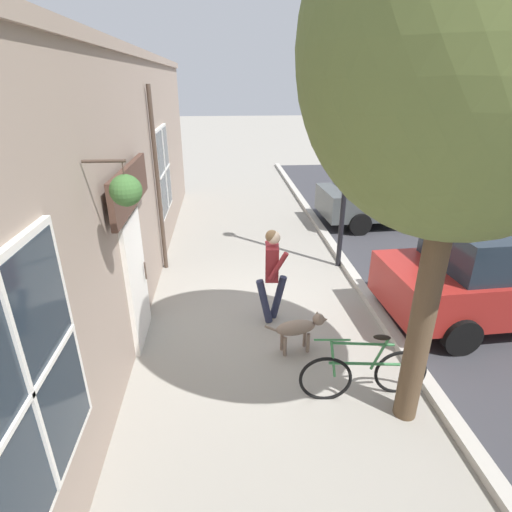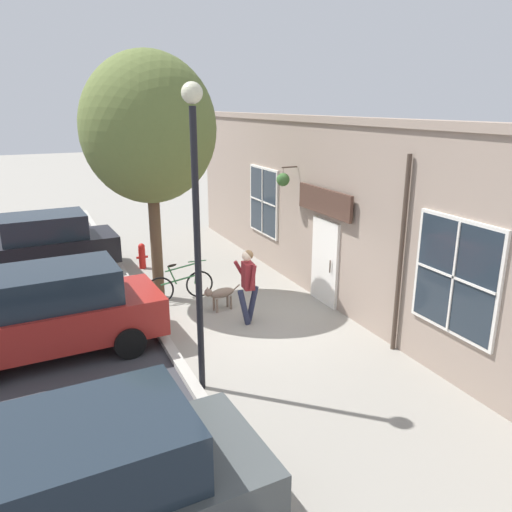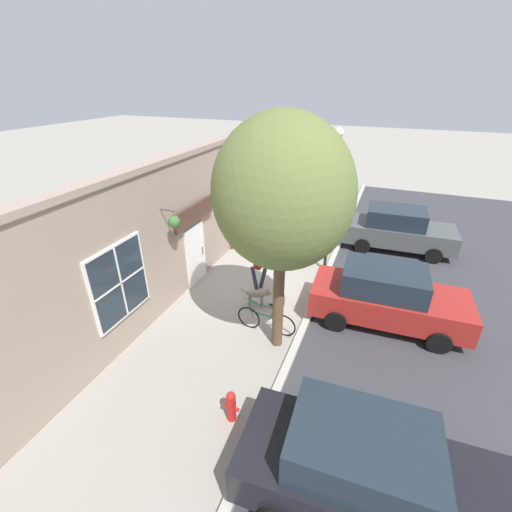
% 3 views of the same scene
% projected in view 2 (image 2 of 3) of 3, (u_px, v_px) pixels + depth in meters
% --- Properties ---
extents(ground_plane, '(90.00, 90.00, 0.00)m').
position_uv_depth(ground_plane, '(250.00, 323.00, 11.26)').
color(ground_plane, gray).
extents(storefront_facade, '(0.95, 18.00, 4.47)m').
position_uv_depth(storefront_facade, '(342.00, 216.00, 11.55)').
color(storefront_facade, gray).
rests_on(storefront_facade, ground_plane).
extents(pedestrian_walking, '(0.57, 0.58, 1.71)m').
position_uv_depth(pedestrian_walking, '(248.00, 280.00, 10.99)').
color(pedestrian_walking, '#282D47').
rests_on(pedestrian_walking, ground_plane).
extents(dog_on_leash, '(1.03, 0.36, 0.64)m').
position_uv_depth(dog_on_leash, '(220.00, 294.00, 11.84)').
color(dog_on_leash, '#7F6B5B').
rests_on(dog_on_leash, ground_plane).
extents(street_tree_by_curb, '(3.15, 2.84, 5.93)m').
position_uv_depth(street_tree_by_curb, '(148.00, 135.00, 11.59)').
color(street_tree_by_curb, brown).
rests_on(street_tree_by_curb, ground_plane).
extents(leaning_bicycle, '(1.74, 0.14, 1.00)m').
position_uv_depth(leaning_bicycle, '(180.00, 285.00, 12.50)').
color(leaning_bicycle, black).
rests_on(leaning_bicycle, ground_plane).
extents(parked_car_nearest_curb, '(4.38, 2.09, 1.75)m').
position_uv_depth(parked_car_nearest_curb, '(40.00, 245.00, 14.24)').
color(parked_car_nearest_curb, black).
rests_on(parked_car_nearest_curb, ground_plane).
extents(parked_car_mid_block, '(4.38, 2.09, 1.75)m').
position_uv_depth(parked_car_mid_block, '(51.00, 312.00, 9.66)').
color(parked_car_mid_block, maroon).
rests_on(parked_car_mid_block, ground_plane).
extents(parked_car_far_end, '(4.38, 2.09, 1.75)m').
position_uv_depth(parked_car_far_end, '(69.00, 504.00, 5.03)').
color(parked_car_far_end, '#474C4C').
rests_on(parked_car_far_end, ground_plane).
extents(street_lamp, '(0.32, 0.32, 5.06)m').
position_uv_depth(street_lamp, '(196.00, 202.00, 7.74)').
color(street_lamp, black).
rests_on(street_lamp, ground_plane).
extents(fire_hydrant, '(0.34, 0.20, 0.77)m').
position_uv_depth(fire_hydrant, '(142.00, 255.00, 14.91)').
color(fire_hydrant, red).
rests_on(fire_hydrant, ground_plane).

